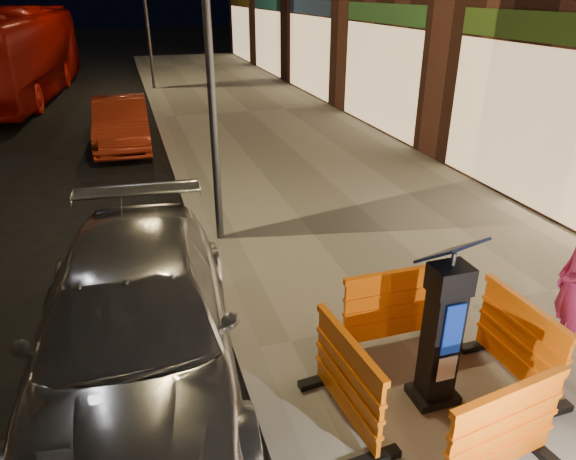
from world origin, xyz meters
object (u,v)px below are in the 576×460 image
object	(u,v)px
barrier_kerbside	(347,380)
car_silver	(144,380)
barrier_front	(502,433)
bus_doubledecker	(23,99)
parking_kiosk	(443,328)
barrier_bldgside	(519,342)
barrier_back	(391,308)
car_red	(125,147)

from	to	relation	value
barrier_kerbside	car_silver	size ratio (longest dim) A/B	0.24
barrier_front	bus_doubledecker	size ratio (longest dim) A/B	0.10
parking_kiosk	bus_doubledecker	bearing A→B (deg)	105.27
parking_kiosk	bus_doubledecker	world-z (taller)	parking_kiosk
parking_kiosk	car_silver	distance (m)	3.22
barrier_bldgside	barrier_front	bearing A→B (deg)	133.86
parking_kiosk	barrier_kerbside	size ratio (longest dim) A/B	1.40
barrier_front	parking_kiosk	bearing A→B (deg)	81.86
barrier_kerbside	barrier_back	bearing A→B (deg)	-50.14
barrier_back	car_silver	xyz separation A→B (m)	(-2.76, 0.36, -0.62)
barrier_bldgside	bus_doubledecker	size ratio (longest dim) A/B	0.10
car_silver	car_red	size ratio (longest dim) A/B	1.28
barrier_back	car_red	bearing A→B (deg)	105.17
barrier_bldgside	car_silver	bearing A→B (deg)	69.37
car_silver	car_red	xyz separation A→B (m)	(0.02, 9.68, 0.00)
barrier_back	barrier_bldgside	bearing A→B (deg)	-45.14
barrier_front	car_silver	bearing A→B (deg)	132.53
barrier_bldgside	car_red	xyz separation A→B (m)	(-3.70, 10.99, -0.62)
car_silver	barrier_back	bearing A→B (deg)	-2.90
car_red	bus_doubledecker	bearing A→B (deg)	114.82
parking_kiosk	barrier_back	bearing A→B (deg)	86.86
barrier_back	bus_doubledecker	xyz separation A→B (m)	(-6.42, 18.33, -0.62)
barrier_back	bus_doubledecker	distance (m)	19.43
barrier_kerbside	car_red	xyz separation A→B (m)	(-1.80, 10.99, -0.62)
barrier_kerbside	barrier_bldgside	bearing A→B (deg)	-95.14
barrier_back	car_silver	distance (m)	2.86
barrier_kerbside	barrier_bldgside	size ratio (longest dim) A/B	1.00
barrier_front	barrier_bldgside	bearing A→B (deg)	36.86
car_silver	car_red	world-z (taller)	car_silver
car_red	barrier_front	bearing A→B (deg)	-76.08
parking_kiosk	barrier_bldgside	world-z (taller)	parking_kiosk
barrier_kerbside	car_red	world-z (taller)	barrier_kerbside
barrier_front	bus_doubledecker	world-z (taller)	bus_doubledecker
barrier_front	barrier_back	world-z (taller)	same
car_red	parking_kiosk	bearing A→B (deg)	-75.00
car_silver	parking_kiosk	bearing A→B (deg)	-20.82
barrier_back	barrier_bldgside	world-z (taller)	same
bus_doubledecker	barrier_back	bearing A→B (deg)	-65.39
parking_kiosk	barrier_bldgside	distance (m)	1.02
car_red	barrier_bldgside	bearing A→B (deg)	-70.45
parking_kiosk	car_silver	xyz separation A→B (m)	(-2.76, 1.31, -1.00)
parking_kiosk	barrier_bldgside	xyz separation A→B (m)	(0.95, 0.00, -0.37)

